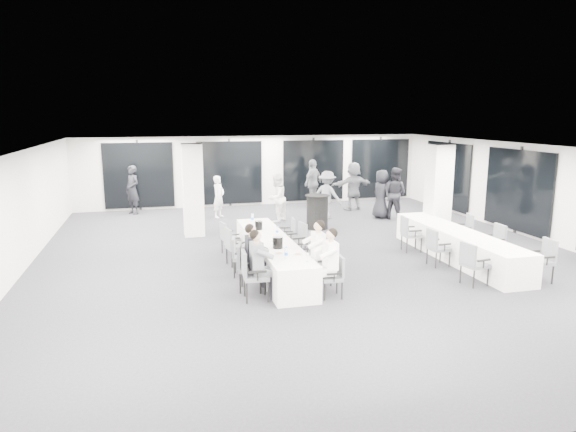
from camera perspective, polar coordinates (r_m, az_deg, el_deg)
name	(u,v)px	position (r m, az deg, el deg)	size (l,w,h in m)	color
room	(331,196)	(14.51, 4.77, 2.20)	(14.04, 16.04, 2.84)	#26262C
column_left	(193,190)	(15.81, -10.52, 2.84)	(0.60, 0.60, 2.80)	silver
column_right	(438,192)	(15.81, 16.34, 2.57)	(0.60, 0.60, 2.80)	silver
banquet_table_main	(272,254)	(12.29, -1.81, -4.28)	(0.90, 5.00, 0.75)	white
banquet_table_side	(457,245)	(13.83, 18.28, -3.09)	(0.90, 5.00, 0.75)	white
cocktail_table	(317,212)	(16.63, 3.27, 0.49)	(0.79, 0.79, 1.10)	black
chair_main_left_near	(251,272)	(10.31, -4.08, -6.24)	(0.54, 0.59, 1.01)	#53555B
chair_main_left_second	(247,264)	(10.86, -4.62, -5.36)	(0.62, 0.64, 1.00)	#53555B
chair_main_left_mid	(239,254)	(11.83, -5.43, -4.24)	(0.54, 0.57, 0.91)	#53555B
chair_main_left_fourth	(233,244)	(12.67, -6.08, -3.12)	(0.55, 0.58, 0.94)	#53555B
chair_main_left_far	(228,236)	(13.69, -6.70, -2.22)	(0.52, 0.55, 0.86)	#53555B
chair_main_right_near	(335,274)	(10.50, 5.21, -6.42)	(0.46, 0.50, 0.86)	#53555B
chair_main_right_second	(322,261)	(11.24, 3.81, -5.01)	(0.55, 0.58, 0.92)	#53555B
chair_main_right_mid	(307,249)	(12.27, 2.17, -3.70)	(0.46, 0.51, 0.88)	#53555B
chair_main_right_fourth	(298,239)	(13.08, 1.10, -2.56)	(0.54, 0.58, 0.95)	#53555B
chair_main_right_far	(289,232)	(13.95, 0.06, -1.81)	(0.50, 0.54, 0.89)	#53555B
chair_side_left_near	(472,261)	(11.84, 19.79, -4.75)	(0.55, 0.59, 0.95)	#53555B
chair_side_left_mid	(436,245)	(13.06, 16.13, -3.14)	(0.49, 0.54, 0.91)	#53555B
chair_side_left_far	(409,232)	(14.23, 13.29, -1.71)	(0.53, 0.58, 0.96)	#53555B
chair_side_right_near	(543,258)	(12.70, 26.49, -4.15)	(0.53, 0.58, 0.97)	#53555B
chair_side_right_mid	(495,240)	(13.97, 22.00, -2.52)	(0.48, 0.54, 0.94)	#53555B
chair_side_right_far	(464,229)	(15.03, 19.01, -1.35)	(0.58, 0.61, 0.95)	#53555B
seated_guest_a	(260,260)	(10.27, -3.15, -4.91)	(0.50, 0.38, 1.44)	slate
seated_guest_b	(255,253)	(10.80, -3.74, -4.10)	(0.50, 0.38, 1.44)	black
seated_guest_c	(328,259)	(10.36, 4.41, -4.78)	(0.50, 0.38, 1.44)	white
seated_guest_d	(315,249)	(11.10, 3.07, -3.66)	(0.50, 0.38, 1.44)	white
standing_guest_a	(219,194)	(18.54, -7.72, 2.45)	(0.62, 0.50, 1.70)	white
standing_guest_b	(276,195)	(17.60, -1.29, 2.38)	(0.91, 0.56, 1.89)	white
standing_guest_c	(327,192)	(18.17, 4.37, 2.69)	(1.24, 0.63, 1.92)	slate
standing_guest_d	(313,180)	(20.59, 2.79, 4.04)	(1.26, 0.71, 2.15)	slate
standing_guest_e	(382,191)	(18.50, 10.36, 2.75)	(0.94, 0.58, 1.96)	black
standing_guest_f	(353,183)	(19.95, 7.28, 3.66)	(1.93, 0.74, 2.10)	slate
standing_guest_g	(132,187)	(19.81, -16.91, 3.14)	(0.75, 0.60, 2.05)	black
standing_guest_h	(395,190)	(18.41, 11.77, 2.84)	(1.00, 0.61, 2.08)	black
ice_bucket_near	(278,242)	(11.36, -1.15, -2.96)	(0.23, 0.23, 0.26)	black
ice_bucket_far	(259,225)	(13.19, -3.28, -1.04)	(0.19, 0.19, 0.22)	black
water_bottle_a	(286,253)	(10.59, -0.20, -4.11)	(0.07, 0.07, 0.23)	silver
water_bottle_b	(277,231)	(12.61, -1.21, -1.64)	(0.07, 0.07, 0.21)	silver
water_bottle_c	(252,218)	(14.11, -3.98, -0.20)	(0.07, 0.07, 0.23)	silver
plate_a	(279,253)	(10.93, -1.02, -4.17)	(0.20, 0.20, 0.03)	white
plate_b	(298,254)	(10.86, 1.12, -4.27)	(0.21, 0.21, 0.03)	white
plate_c	(274,241)	(11.96, -1.60, -2.81)	(0.18, 0.18, 0.03)	white
wine_glass	(307,255)	(10.33, 2.15, -4.35)	(0.07, 0.07, 0.19)	silver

